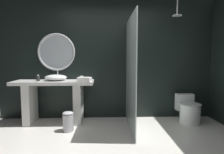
# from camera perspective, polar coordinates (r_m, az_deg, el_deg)

# --- Properties ---
(back_wall_panel) EXTENTS (4.80, 0.10, 2.60)m
(back_wall_panel) POSITION_cam_1_polar(r_m,az_deg,el_deg) (4.27, -1.15, 5.16)
(back_wall_panel) COLOR black
(back_wall_panel) RESTS_ON ground_plane
(vanity_counter) EXTENTS (1.61, 0.57, 0.88)m
(vanity_counter) POSITION_cam_1_polar(r_m,az_deg,el_deg) (4.12, -16.85, -5.54)
(vanity_counter) COLOR silver
(vanity_counter) RESTS_ON ground_plane
(vessel_sink) EXTENTS (0.45, 0.37, 0.23)m
(vessel_sink) POSITION_cam_1_polar(r_m,az_deg,el_deg) (4.08, -16.44, -0.15)
(vessel_sink) COLOR white
(vessel_sink) RESTS_ON vanity_counter
(tumbler_cup) EXTENTS (0.07, 0.07, 0.11)m
(tumbler_cup) POSITION_cam_1_polar(r_m,az_deg,el_deg) (3.91, -9.04, -0.39)
(tumbler_cup) COLOR silver
(tumbler_cup) RESTS_ON vanity_counter
(soap_dispenser) EXTENTS (0.07, 0.07, 0.13)m
(soap_dispenser) POSITION_cam_1_polar(r_m,az_deg,el_deg) (4.13, -21.20, -0.35)
(soap_dispenser) COLOR #282D28
(soap_dispenser) RESTS_ON vanity_counter
(round_wall_mirror) EXTENTS (0.80, 0.05, 0.80)m
(round_wall_mirror) POSITION_cam_1_polar(r_m,az_deg,el_deg) (4.31, -16.28, 7.14)
(round_wall_mirror) COLOR #B7B7BC
(shower_glass_panel) EXTENTS (0.02, 1.37, 2.09)m
(shower_glass_panel) POSITION_cam_1_polar(r_m,az_deg,el_deg) (3.57, 5.56, 1.02)
(shower_glass_panel) COLOR silver
(shower_glass_panel) RESTS_ON ground_plane
(rain_shower_head) EXTENTS (0.18, 0.18, 0.33)m
(rain_shower_head) POSITION_cam_1_polar(r_m,az_deg,el_deg) (4.22, 18.84, 17.40)
(rain_shower_head) COLOR #B7B7BC
(toilet) EXTENTS (0.43, 0.62, 0.56)m
(toilet) POSITION_cam_1_polar(r_m,az_deg,el_deg) (4.36, 21.85, -9.14)
(toilet) COLOR white
(toilet) RESTS_ON ground_plane
(waste_bin) EXTENTS (0.19, 0.19, 0.37)m
(waste_bin) POSITION_cam_1_polar(r_m,az_deg,el_deg) (3.67, -12.98, -12.76)
(waste_bin) COLOR #B7B7BC
(waste_bin) RESTS_ON ground_plane
(folded_hand_towel) EXTENTS (0.29, 0.21, 0.09)m
(folded_hand_towel) POSITION_cam_1_polar(r_m,az_deg,el_deg) (3.77, -8.22, -0.73)
(folded_hand_towel) COLOR white
(folded_hand_towel) RESTS_ON vanity_counter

